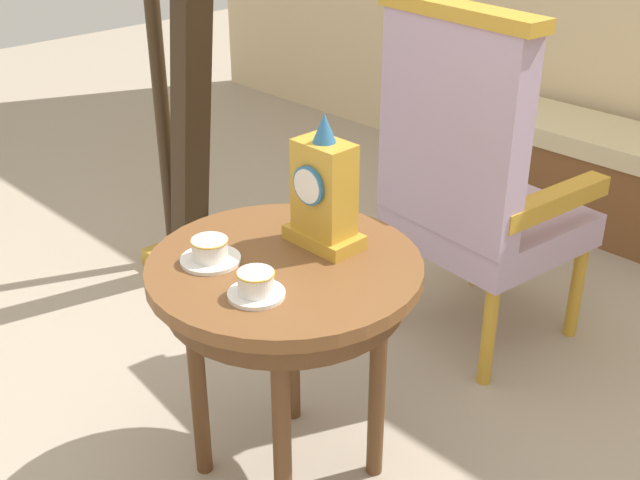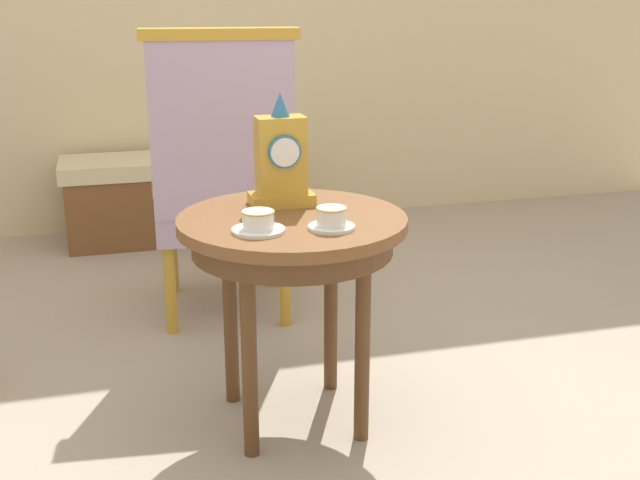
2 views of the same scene
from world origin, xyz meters
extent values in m
plane|color=tan|center=(0.00, 0.00, 0.00)|extent=(10.00, 10.00, 0.00)
cylinder|color=brown|center=(0.07, -0.04, 0.63)|extent=(0.66, 0.66, 0.03)
cylinder|color=#56351C|center=(0.07, -0.04, 0.58)|extent=(0.58, 0.58, 0.07)
cylinder|color=#56351C|center=(0.24, 0.12, 0.31)|extent=(0.04, 0.04, 0.62)
cylinder|color=#56351C|center=(-0.09, 0.12, 0.31)|extent=(0.04, 0.04, 0.62)
cylinder|color=#56351C|center=(-0.09, -0.20, 0.31)|extent=(0.04, 0.04, 0.62)
cylinder|color=#56351C|center=(0.24, -0.20, 0.31)|extent=(0.04, 0.04, 0.62)
cylinder|color=white|center=(-0.05, -0.17, 0.66)|extent=(0.14, 0.14, 0.01)
cylinder|color=white|center=(-0.05, -0.17, 0.68)|extent=(0.09, 0.09, 0.05)
torus|color=gold|center=(-0.05, -0.17, 0.71)|extent=(0.09, 0.09, 0.00)
cylinder|color=white|center=(0.15, -0.19, 0.66)|extent=(0.13, 0.13, 0.01)
cylinder|color=white|center=(0.15, -0.19, 0.69)|extent=(0.08, 0.08, 0.05)
torus|color=gold|center=(0.15, -0.19, 0.71)|extent=(0.09, 0.09, 0.00)
cube|color=gold|center=(0.07, 0.09, 0.67)|extent=(0.19, 0.11, 0.04)
cube|color=gold|center=(0.07, 0.09, 0.80)|extent=(0.14, 0.09, 0.23)
cylinder|color=teal|center=(0.07, 0.04, 0.82)|extent=(0.10, 0.01, 0.10)
cylinder|color=white|center=(0.07, 0.03, 0.82)|extent=(0.08, 0.00, 0.08)
cone|color=teal|center=(0.07, 0.09, 0.95)|extent=(0.06, 0.06, 0.07)
cube|color=#B299B7|center=(0.01, 0.91, 0.41)|extent=(0.57, 0.57, 0.11)
cube|color=#B299B7|center=(-0.01, 0.69, 0.78)|extent=(0.53, 0.15, 0.64)
cube|color=gold|center=(-0.01, 0.69, 1.12)|extent=(0.57, 0.16, 0.04)
cube|color=gold|center=(0.24, 0.88, 0.57)|extent=(0.12, 0.47, 0.06)
cube|color=gold|center=(-0.22, 0.93, 0.57)|extent=(0.12, 0.47, 0.06)
cylinder|color=gold|center=(0.25, 1.10, 0.18)|extent=(0.04, 0.04, 0.35)
cylinder|color=gold|center=(-0.18, 1.15, 0.18)|extent=(0.04, 0.04, 0.35)
cylinder|color=gold|center=(0.21, 0.67, 0.18)|extent=(0.04, 0.04, 0.35)
cylinder|color=gold|center=(-0.23, 0.71, 0.18)|extent=(0.04, 0.04, 0.35)
cube|color=gold|center=(-1.04, 0.43, 0.04)|extent=(0.32, 0.24, 0.07)
cylinder|color=#332314|center=(-1.14, 0.43, 0.85)|extent=(0.06, 0.06, 1.55)
cube|color=black|center=(-0.94, 0.43, 0.78)|extent=(0.28, 0.11, 1.43)
cube|color=beige|center=(-0.10, 1.95, 0.40)|extent=(1.12, 0.40, 0.08)
cube|color=brown|center=(-0.10, 1.95, 0.18)|extent=(1.08, 0.38, 0.36)
camera|label=1|loc=(1.33, -1.14, 1.57)|focal=45.21mm
camera|label=2|loc=(-0.43, -2.19, 1.28)|focal=45.06mm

